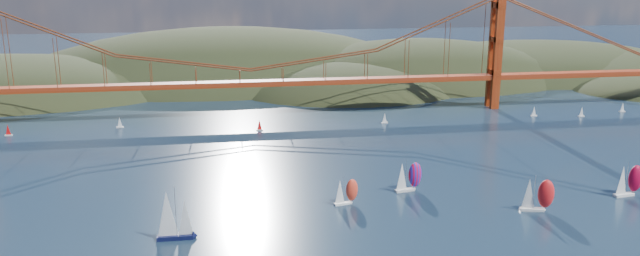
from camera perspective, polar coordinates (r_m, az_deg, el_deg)
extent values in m
ellipsoid|color=black|center=(417.05, -8.42, 2.53)|extent=(300.00, 180.00, 96.00)
ellipsoid|color=black|center=(406.08, 8.82, 2.70)|extent=(220.00, 140.00, 76.00)
ellipsoid|color=black|center=(364.02, 2.76, 2.30)|extent=(140.00, 110.00, 48.00)
ellipsoid|color=black|center=(458.53, 18.86, 3.78)|extent=(260.00, 160.00, 60.00)
cube|color=#962E12|center=(293.29, -6.34, 4.15)|extent=(440.00, 7.00, 1.60)
cube|color=maroon|center=(293.50, -6.34, 3.92)|extent=(440.00, 7.00, 0.80)
cube|color=maroon|center=(320.18, 15.73, 6.64)|extent=(4.00, 8.50, 55.00)
cube|color=black|center=(167.04, -13.09, -9.68)|extent=(9.24, 2.59, 1.11)
cylinder|color=#99999E|center=(164.24, -13.07, -7.37)|extent=(0.14, 0.14, 13.35)
cone|color=silver|center=(164.66, -13.80, -7.61)|extent=(5.18, 5.18, 11.75)
cone|color=silver|center=(164.81, -12.22, -7.99)|extent=(3.70, 3.70, 9.34)
cube|color=white|center=(185.35, 2.10, -6.92)|extent=(5.49, 2.58, 0.64)
cylinder|color=#99999E|center=(183.94, 2.18, -5.66)|extent=(0.08, 0.08, 7.94)
cone|color=silver|center=(183.62, 1.83, -5.82)|extent=(3.53, 3.53, 6.99)
ellipsoid|color=red|center=(185.09, 2.94, -5.67)|extent=(4.12, 3.07, 6.67)
cube|color=silver|center=(190.71, 18.78, -7.06)|extent=(6.88, 3.24, 0.80)
cylinder|color=#99999E|center=(188.97, 19.01, -5.54)|extent=(0.10, 0.10, 9.96)
cone|color=silver|center=(188.73, 18.55, -5.69)|extent=(4.43, 4.43, 8.76)
ellipsoid|color=red|center=(190.06, 19.97, -5.67)|extent=(5.17, 3.85, 8.36)
cube|color=white|center=(213.22, 26.01, -5.51)|extent=(6.91, 2.85, 0.80)
cylinder|color=#99999E|center=(211.80, 26.24, -4.11)|extent=(0.10, 0.10, 10.06)
cone|color=silver|center=(210.91, 25.92, -4.29)|extent=(4.27, 4.27, 8.85)
ellipsoid|color=#A30427|center=(214.23, 26.88, -4.13)|extent=(5.08, 3.61, 8.45)
cube|color=silver|center=(197.61, 7.75, -5.65)|extent=(6.59, 2.99, 0.76)
cylinder|color=#99999E|center=(196.06, 7.88, -4.22)|extent=(0.10, 0.10, 9.55)
cone|color=silver|center=(195.55, 7.50, -4.40)|extent=(4.19, 4.19, 8.40)
ellipsoid|color=red|center=(197.68, 8.69, -4.24)|extent=(4.92, 3.62, 8.02)
cube|color=silver|center=(290.36, -26.58, -0.59)|extent=(3.00, 1.00, 0.50)
cone|color=red|center=(289.83, -26.63, -0.14)|extent=(2.00, 2.00, 4.20)
cube|color=silver|center=(286.56, -17.81, 0.07)|extent=(3.00, 1.00, 0.50)
cone|color=white|center=(286.02, -17.85, 0.53)|extent=(2.00, 2.00, 4.20)
cube|color=silver|center=(311.00, 18.95, 1.07)|extent=(3.00, 1.00, 0.50)
cone|color=white|center=(310.50, 18.99, 1.49)|extent=(2.00, 2.00, 4.20)
cube|color=silver|center=(317.90, 22.77, 1.00)|extent=(3.00, 1.00, 0.50)
cone|color=white|center=(317.41, 22.81, 1.41)|extent=(2.00, 2.00, 4.20)
cube|color=silver|center=(336.86, 25.89, 1.38)|extent=(3.00, 1.00, 0.50)
cone|color=white|center=(336.40, 25.93, 1.76)|extent=(2.00, 2.00, 4.20)
cube|color=silver|center=(282.17, 5.91, 0.48)|extent=(3.00, 1.00, 0.50)
cone|color=white|center=(281.62, 5.93, 0.95)|extent=(2.00, 2.00, 4.20)
cube|color=silver|center=(269.40, -5.55, -0.18)|extent=(3.00, 1.00, 0.50)
cone|color=red|center=(268.82, -5.56, 0.31)|extent=(2.00, 2.00, 4.20)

